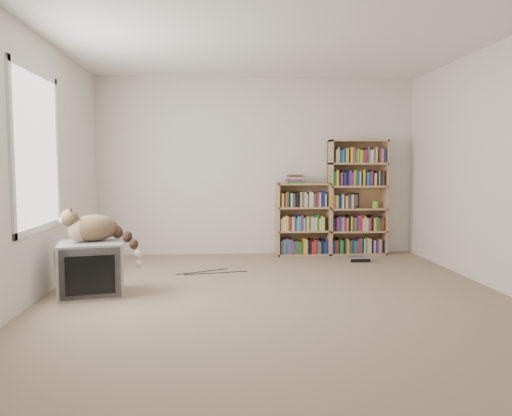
{
  "coord_description": "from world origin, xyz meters",
  "views": [
    {
      "loc": [
        -0.55,
        -4.61,
        1.25
      ],
      "look_at": [
        -0.13,
        1.0,
        0.78
      ],
      "focal_mm": 35.0,
      "sensor_mm": 36.0,
      "label": 1
    }
  ],
  "objects": [
    {
      "name": "floor",
      "position": [
        0.0,
        0.0,
        0.0
      ],
      "size": [
        4.5,
        5.0,
        0.01
      ],
      "primitive_type": "cube",
      "color": "tan",
      "rests_on": "ground"
    },
    {
      "name": "wall_back",
      "position": [
        0.0,
        2.5,
        1.25
      ],
      "size": [
        4.5,
        0.02,
        2.5
      ],
      "primitive_type": "cube",
      "color": "silver",
      "rests_on": "floor"
    },
    {
      "name": "wall_front",
      "position": [
        0.0,
        -2.5,
        1.25
      ],
      "size": [
        4.5,
        0.02,
        2.5
      ],
      "primitive_type": "cube",
      "color": "silver",
      "rests_on": "floor"
    },
    {
      "name": "wall_left",
      "position": [
        -2.25,
        0.0,
        1.25
      ],
      "size": [
        0.02,
        5.0,
        2.5
      ],
      "primitive_type": "cube",
      "color": "silver",
      "rests_on": "floor"
    },
    {
      "name": "wall_right",
      "position": [
        2.25,
        0.0,
        1.25
      ],
      "size": [
        0.02,
        5.0,
        2.5
      ],
      "primitive_type": "cube",
      "color": "silver",
      "rests_on": "floor"
    },
    {
      "name": "ceiling",
      "position": [
        0.0,
        0.0,
        2.5
      ],
      "size": [
        4.5,
        5.0,
        0.02
      ],
      "primitive_type": "cube",
      "color": "white",
      "rests_on": "wall_back"
    },
    {
      "name": "window",
      "position": [
        -2.24,
        0.2,
        1.4
      ],
      "size": [
        0.02,
        1.22,
        1.52
      ],
      "primitive_type": "cube",
      "color": "white",
      "rests_on": "wall_left"
    },
    {
      "name": "crt_tv",
      "position": [
        -1.8,
        0.31,
        0.26
      ],
      "size": [
        0.7,
        0.65,
        0.52
      ],
      "rotation": [
        0.0,
        0.0,
        0.22
      ],
      "color": "gray",
      "rests_on": "floor"
    },
    {
      "name": "cat",
      "position": [
        -1.72,
        0.36,
        0.62
      ],
      "size": [
        0.81,
        0.51,
        0.57
      ],
      "rotation": [
        0.0,
        0.0,
        0.52
      ],
      "color": "#3C2A18",
      "rests_on": "crt_tv"
    },
    {
      "name": "bookcase_tall",
      "position": [
        1.42,
        2.36,
        0.78
      ],
      "size": [
        0.81,
        0.3,
        1.63
      ],
      "color": "#AA8255",
      "rests_on": "floor"
    },
    {
      "name": "bookcase_short",
      "position": [
        0.64,
        2.36,
        0.47
      ],
      "size": [
        0.74,
        0.3,
        1.02
      ],
      "color": "#AA8255",
      "rests_on": "floor"
    },
    {
      "name": "book_stack",
      "position": [
        0.52,
        2.33,
        1.08
      ],
      "size": [
        0.21,
        0.27,
        0.12
      ],
      "primitive_type": "cube",
      "color": "red",
      "rests_on": "bookcase_short"
    },
    {
      "name": "green_mug",
      "position": [
        1.68,
        2.34,
        0.71
      ],
      "size": [
        0.09,
        0.09,
        0.1
      ],
      "primitive_type": "cylinder",
      "color": "#7EC638",
      "rests_on": "bookcase_tall"
    },
    {
      "name": "framed_print",
      "position": [
        1.39,
        2.44,
        0.77
      ],
      "size": [
        0.16,
        0.05,
        0.21
      ],
      "primitive_type": "cube",
      "rotation": [
        -0.17,
        0.0,
        0.0
      ],
      "color": "black",
      "rests_on": "bookcase_tall"
    },
    {
      "name": "dvd_player",
      "position": [
        1.28,
        1.76,
        0.04
      ],
      "size": [
        0.31,
        0.22,
        0.07
      ],
      "primitive_type": "cube",
      "rotation": [
        0.0,
        0.0,
        -0.01
      ],
      "color": "#A3A4A8",
      "rests_on": "floor"
    },
    {
      "name": "wall_outlet",
      "position": [
        -2.24,
        0.65,
        0.32
      ],
      "size": [
        0.01,
        0.08,
        0.13
      ],
      "primitive_type": "cube",
      "color": "silver",
      "rests_on": "wall_left"
    },
    {
      "name": "floor_cables",
      "position": [
        -0.35,
        1.43,
        0.0
      ],
      "size": [
        1.2,
        0.7,
        0.01
      ],
      "primitive_type": null,
      "color": "black",
      "rests_on": "floor"
    }
  ]
}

